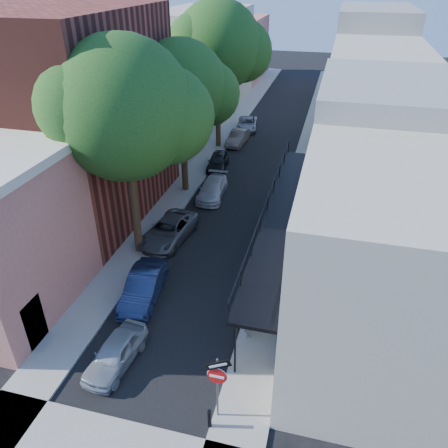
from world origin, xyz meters
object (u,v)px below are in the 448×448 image
Objects in this scene: oak_far at (224,47)px; parked_car_d at (213,189)px; oak_mid at (188,89)px; parked_car_f at (238,137)px; bollard at (210,419)px; parked_car_b at (144,286)px; parked_car_g at (247,124)px; sign_post at (217,378)px; parked_car_e at (218,161)px; parked_car_c at (169,230)px; parked_car_a at (116,353)px; pedestrian at (249,317)px; oak_near at (134,111)px.

parked_car_d is at bearing -80.22° from oak_far.
oak_mid is 11.89m from parked_car_f.
bollard is 19.96m from oak_mid.
parked_car_b is 1.01× the size of parked_car_g.
parked_car_f is at bearing 100.83° from bollard.
sign_post is 0.83× the size of parked_car_e.
parked_car_b is 1.00× the size of parked_car_d.
bollard is 0.18× the size of parked_car_c.
sign_post is 0.88× the size of parked_car_a.
parked_car_d is (0.92, 5.97, -0.04)m from parked_car_c.
pedestrian is at bearing -72.13° from parked_car_f.
parked_car_c is at bearing -95.74° from parked_car_e.
pedestrian is (0.24, 4.13, -0.96)m from sign_post.
parked_car_e reaches higher than parked_car_d.
parked_car_g is at bearing 96.25° from parked_car_c.
pedestrian reaches higher than bollard.
oak_far is at bearing -2.64° from pedestrian.
oak_far is 6.19× the size of pedestrian.
parked_car_f is at bearing 101.34° from sign_post.
oak_far is 2.91× the size of parked_car_b.
oak_mid is at bearing 109.90° from bollard.
parked_car_d is at bearing 88.21° from parked_car_c.
oak_far is at bearing 103.35° from bollard.
parked_car_c is 6.05m from parked_car_d.
oak_mid reaches higher than sign_post.
parked_car_e is at bearing -89.02° from parked_car_f.
parked_car_g is at bearing -7.72° from pedestrian.
parked_car_c is at bearing 116.85° from bollard.
parked_car_g is at bearing 87.31° from oak_near.
parked_car_f reaches higher than parked_car_e.
parked_car_e is 0.96× the size of parked_car_f.
parked_car_g is (-0.65, 14.82, -0.03)m from parked_car_d.
sign_post is 1.60m from bollard.
oak_far is 3.18× the size of parked_car_f.
parked_car_a is 1.77× the size of pedestrian.
bollard is at bearing -75.16° from parked_car_f.
sign_post is 1.56× the size of pedestrian.
parked_car_f is at bearing 84.30° from parked_car_b.
oak_mid reaches higher than parked_car_a.
parked_car_b is at bearing 133.24° from sign_post.
parked_car_f is 0.92× the size of parked_car_g.
bollard is 12.40m from parked_car_c.
parked_car_b is 5.22m from parked_car_c.
oak_near reaches higher than parked_car_d.
oak_near is at bearing 125.09° from sign_post.
sign_post is 7.55m from parked_car_b.
parked_car_f is (1.12, 9.93, -6.44)m from oak_mid.
oak_near is (-6.37, 9.76, 7.36)m from bollard.
parked_car_d is 14.84m from parked_car_g.
parked_car_f is at bearing 95.94° from parked_car_c.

